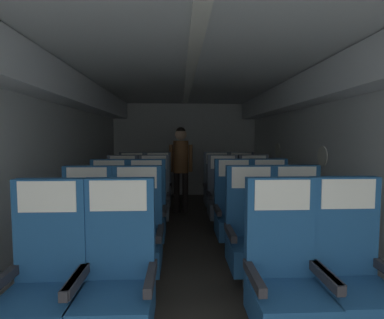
{
  "coord_description": "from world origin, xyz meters",
  "views": [
    {
      "loc": [
        -0.14,
        -0.28,
        1.4
      ],
      "look_at": [
        0.07,
        4.61,
        1.04
      ],
      "focal_mm": 28.29,
      "sensor_mm": 36.0,
      "label": 1
    }
  ],
  "objects_px": {
    "seat_b_right_aisle": "(299,237)",
    "seat_c_left_aisle": "(146,215)",
    "seat_b_left_window": "(85,239)",
    "seat_b_left_aisle": "(136,238)",
    "seat_e_left_aisle": "(158,190)",
    "seat_e_right_aisle": "(242,189)",
    "seat_a_left_aisle": "(117,284)",
    "seat_a_right_aisle": "(353,280)",
    "seat_c_left_window": "(108,215)",
    "seat_d_left_aisle": "(154,200)",
    "seat_b_right_window": "(253,238)",
    "seat_d_left_window": "(122,200)",
    "seat_d_right_aisle": "(255,199)",
    "seat_a_right_window": "(285,282)",
    "seat_e_right_window": "(217,189)",
    "seat_e_left_window": "(132,190)",
    "seat_d_right_window": "(223,199)",
    "flight_attendant": "(181,160)",
    "seat_a_left_window": "(44,287)",
    "seat_c_right_aisle": "(271,213)",
    "seat_c_right_window": "(235,214)"
  },
  "relations": [
    {
      "from": "seat_a_left_aisle",
      "to": "seat_d_right_aisle",
      "type": "height_order",
      "value": "same"
    },
    {
      "from": "seat_a_left_aisle",
      "to": "seat_a_right_aisle",
      "type": "distance_m",
      "value": 1.52
    },
    {
      "from": "seat_b_left_window",
      "to": "seat_b_left_aisle",
      "type": "relative_size",
      "value": 1.0
    },
    {
      "from": "seat_a_right_window",
      "to": "seat_e_right_window",
      "type": "distance_m",
      "value": 3.45
    },
    {
      "from": "seat_b_right_aisle",
      "to": "seat_a_right_window",
      "type": "bearing_deg",
      "value": -116.95
    },
    {
      "from": "seat_b_left_aisle",
      "to": "seat_b_right_window",
      "type": "xyz_separation_m",
      "value": [
        1.07,
        -0.02,
        0.0
      ]
    },
    {
      "from": "seat_c_right_aisle",
      "to": "seat_e_left_window",
      "type": "distance_m",
      "value": 2.6
    },
    {
      "from": "seat_b_left_aisle",
      "to": "seat_b_right_aisle",
      "type": "height_order",
      "value": "same"
    },
    {
      "from": "seat_e_right_aisle",
      "to": "seat_b_right_aisle",
      "type": "bearing_deg",
      "value": -90.02
    },
    {
      "from": "seat_b_left_aisle",
      "to": "seat_e_left_aisle",
      "type": "xyz_separation_m",
      "value": [
        0.01,
        2.56,
        0.0
      ]
    },
    {
      "from": "seat_d_right_aisle",
      "to": "flight_attendant",
      "type": "height_order",
      "value": "flight_attendant"
    },
    {
      "from": "seat_d_right_aisle",
      "to": "flight_attendant",
      "type": "relative_size",
      "value": 0.71
    },
    {
      "from": "seat_b_left_window",
      "to": "seat_e_left_window",
      "type": "bearing_deg",
      "value": 89.63
    },
    {
      "from": "seat_a_right_window",
      "to": "seat_e_right_window",
      "type": "xyz_separation_m",
      "value": [
        -0.0,
        3.45,
        0.0
      ]
    },
    {
      "from": "seat_e_left_aisle",
      "to": "seat_e_right_window",
      "type": "relative_size",
      "value": 1.0
    },
    {
      "from": "seat_c_left_aisle",
      "to": "flight_attendant",
      "type": "bearing_deg",
      "value": 77.88
    },
    {
      "from": "seat_b_left_window",
      "to": "seat_c_left_window",
      "type": "relative_size",
      "value": 1.0
    },
    {
      "from": "seat_c_left_window",
      "to": "seat_e_left_aisle",
      "type": "relative_size",
      "value": 1.0
    },
    {
      "from": "seat_b_right_aisle",
      "to": "seat_c_left_aisle",
      "type": "relative_size",
      "value": 1.0
    },
    {
      "from": "seat_c_left_aisle",
      "to": "seat_d_left_aisle",
      "type": "bearing_deg",
      "value": 88.91
    },
    {
      "from": "seat_a_right_window",
      "to": "seat_c_left_window",
      "type": "xyz_separation_m",
      "value": [
        -1.52,
        1.73,
        0.0
      ]
    },
    {
      "from": "seat_a_right_window",
      "to": "seat_c_right_aisle",
      "type": "height_order",
      "value": "same"
    },
    {
      "from": "seat_e_left_aisle",
      "to": "seat_d_right_aisle",
      "type": "bearing_deg",
      "value": -29.05
    },
    {
      "from": "seat_b_left_window",
      "to": "seat_e_right_window",
      "type": "height_order",
      "value": "same"
    },
    {
      "from": "seat_d_left_window",
      "to": "seat_d_right_aisle",
      "type": "bearing_deg",
      "value": -0.18
    },
    {
      "from": "seat_b_right_aisle",
      "to": "seat_d_left_aisle",
      "type": "height_order",
      "value": "same"
    },
    {
      "from": "seat_c_left_aisle",
      "to": "seat_e_left_aisle",
      "type": "bearing_deg",
      "value": 89.46
    },
    {
      "from": "seat_d_right_aisle",
      "to": "seat_a_left_window",
      "type": "bearing_deg",
      "value": -127.33
    },
    {
      "from": "seat_a_right_window",
      "to": "flight_attendant",
      "type": "xyz_separation_m",
      "value": [
        -0.64,
        3.71,
        0.5
      ]
    },
    {
      "from": "seat_c_left_window",
      "to": "flight_attendant",
      "type": "xyz_separation_m",
      "value": [
        0.88,
        1.98,
        0.5
      ]
    },
    {
      "from": "seat_e_left_window",
      "to": "seat_e_left_aisle",
      "type": "distance_m",
      "value": 0.46
    },
    {
      "from": "seat_d_left_window",
      "to": "seat_c_left_aisle",
      "type": "bearing_deg",
      "value": -62.96
    },
    {
      "from": "seat_e_left_window",
      "to": "seat_d_right_window",
      "type": "bearing_deg",
      "value": -29.67
    },
    {
      "from": "seat_a_left_window",
      "to": "seat_c_right_aisle",
      "type": "bearing_deg",
      "value": 41.46
    },
    {
      "from": "seat_b_left_window",
      "to": "seat_b_left_aisle",
      "type": "bearing_deg",
      "value": 0.43
    },
    {
      "from": "seat_a_left_aisle",
      "to": "seat_a_right_window",
      "type": "relative_size",
      "value": 1.0
    },
    {
      "from": "seat_d_right_window",
      "to": "flight_attendant",
      "type": "distance_m",
      "value": 1.37
    },
    {
      "from": "seat_e_left_aisle",
      "to": "seat_e_right_aisle",
      "type": "bearing_deg",
      "value": 0.28
    },
    {
      "from": "seat_a_right_window",
      "to": "seat_c_right_aisle",
      "type": "distance_m",
      "value": 1.79
    },
    {
      "from": "seat_a_left_window",
      "to": "seat_a_right_aisle",
      "type": "bearing_deg",
      "value": 0.24
    },
    {
      "from": "seat_a_right_aisle",
      "to": "seat_b_right_window",
      "type": "bearing_deg",
      "value": 118.05
    },
    {
      "from": "seat_d_left_window",
      "to": "seat_c_left_window",
      "type": "bearing_deg",
      "value": -89.87
    },
    {
      "from": "seat_d_right_window",
      "to": "seat_e_right_window",
      "type": "distance_m",
      "value": 0.86
    },
    {
      "from": "seat_a_right_window",
      "to": "seat_c_right_window",
      "type": "xyz_separation_m",
      "value": [
        -0.01,
        1.72,
        0.0
      ]
    },
    {
      "from": "seat_a_left_window",
      "to": "seat_d_left_window",
      "type": "height_order",
      "value": "same"
    },
    {
      "from": "seat_e_left_window",
      "to": "seat_e_left_aisle",
      "type": "xyz_separation_m",
      "value": [
        0.46,
        -0.01,
        0.0
      ]
    },
    {
      "from": "seat_b_right_window",
      "to": "seat_c_left_window",
      "type": "bearing_deg",
      "value": 150.38
    },
    {
      "from": "seat_a_left_window",
      "to": "seat_c_right_window",
      "type": "xyz_separation_m",
      "value": [
        1.51,
        1.71,
        0.0
      ]
    },
    {
      "from": "seat_b_right_window",
      "to": "seat_d_left_aisle",
      "type": "relative_size",
      "value": 1.0
    },
    {
      "from": "seat_c_left_aisle",
      "to": "seat_b_left_aisle",
      "type": "bearing_deg",
      "value": -89.87
    }
  ]
}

